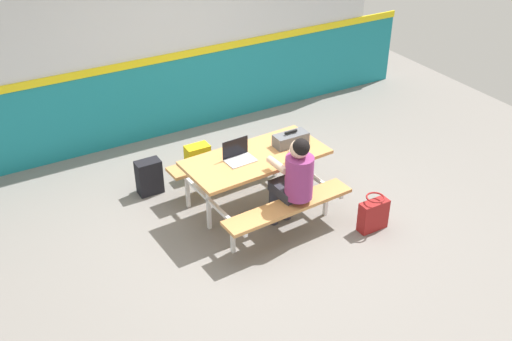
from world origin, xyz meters
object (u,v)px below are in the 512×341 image
(laptop_silver, at_px, (239,156))
(toolbox_grey, at_px, (291,139))
(tote_bag_bright, at_px, (373,215))
(satchel_spare, at_px, (149,177))
(backpack_dark, at_px, (198,161))
(picnic_table_main, at_px, (256,169))
(student_nearer, at_px, (295,178))

(laptop_silver, bearing_deg, toolbox_grey, 0.09)
(toolbox_grey, xyz_separation_m, tote_bag_bright, (0.48, -0.98, -0.62))
(laptop_silver, height_order, satchel_spare, laptop_silver)
(laptop_silver, relative_size, backpack_dark, 0.75)
(picnic_table_main, relative_size, laptop_silver, 4.97)
(laptop_silver, height_order, toolbox_grey, laptop_silver)
(toolbox_grey, relative_size, tote_bag_bright, 0.93)
(student_nearer, bearing_deg, picnic_table_main, 105.70)
(backpack_dark, distance_m, satchel_spare, 0.68)
(student_nearer, xyz_separation_m, laptop_silver, (-0.36, 0.57, 0.08))
(tote_bag_bright, distance_m, satchel_spare, 2.71)
(student_nearer, relative_size, satchel_spare, 2.74)
(toolbox_grey, relative_size, backpack_dark, 0.91)
(backpack_dark, distance_m, tote_bag_bright, 2.33)
(toolbox_grey, height_order, tote_bag_bright, toolbox_grey)
(laptop_silver, height_order, backpack_dark, laptop_silver)
(toolbox_grey, distance_m, tote_bag_bright, 1.26)
(toolbox_grey, bearing_deg, picnic_table_main, -176.75)
(toolbox_grey, distance_m, backpack_dark, 1.38)
(picnic_table_main, distance_m, backpack_dark, 1.13)
(student_nearer, height_order, toolbox_grey, student_nearer)
(picnic_table_main, bearing_deg, toolbox_grey, 3.25)
(satchel_spare, bearing_deg, student_nearer, -54.88)
(backpack_dark, height_order, satchel_spare, same)
(picnic_table_main, relative_size, student_nearer, 1.37)
(toolbox_grey, xyz_separation_m, satchel_spare, (-1.40, 0.96, -0.60))
(backpack_dark, bearing_deg, tote_bag_bright, -58.87)
(toolbox_grey, bearing_deg, satchel_spare, 145.50)
(student_nearer, height_order, backpack_dark, student_nearer)
(student_nearer, xyz_separation_m, backpack_dark, (-0.41, 1.59, -0.49))
(tote_bag_bright, xyz_separation_m, satchel_spare, (-1.88, 1.95, 0.02))
(toolbox_grey, xyz_separation_m, backpack_dark, (-0.73, 1.01, -0.60))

